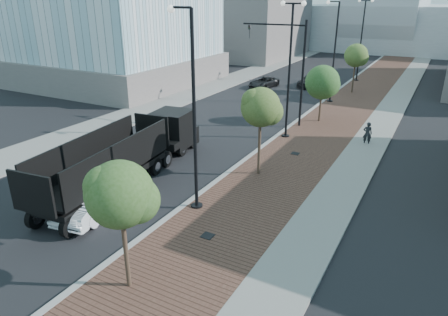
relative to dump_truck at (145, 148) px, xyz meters
The scene contains 23 objects.
sidewalk 28.55m from the dump_truck, 73.48° to the left, with size 7.00×140.00×0.12m, color #4C2D23.
concrete_strip 29.44m from the dump_truck, 68.43° to the left, with size 2.40×140.00×0.13m, color slate.
curb 27.76m from the dump_truck, 80.43° to the left, with size 0.30×140.00×0.14m, color gray.
west_sidewalk 28.63m from the dump_truck, 107.05° to the left, with size 4.00×140.00×0.12m, color slate.
dump_truck is the anchor object (origin of this frame).
white_sedan 5.24m from the dump_truck, 76.64° to the right, with size 1.71×4.90×1.62m, color silver.
dark_car_mid 24.88m from the dump_truck, 97.34° to the left, with size 1.93×4.18×1.16m, color black.
dark_car_far 27.99m from the dump_truck, 87.08° to the left, with size 1.98×4.88×1.42m, color black.
pedestrian 15.03m from the dump_truck, 44.92° to the left, with size 0.60×0.39×1.63m, color black.
streetlight_1 6.50m from the dump_truck, 27.46° to the right, with size 1.44×0.56×9.21m.
streetlight_2 11.27m from the dump_truck, 60.86° to the left, with size 1.72×0.56×9.28m.
streetlight_3 22.16m from the dump_truck, 76.56° to the left, with size 1.44×0.56×9.21m.
streetlight_4 33.94m from the dump_truck, 81.12° to the left, with size 1.72×0.56×9.28m.
traffic_mast 13.59m from the dump_truck, 70.75° to the left, with size 5.09×0.20×8.00m.
tree_0 10.92m from the dump_truck, 54.04° to the right, with size 2.29×2.23×4.79m.
tree_1 7.21m from the dump_truck, 20.77° to the left, with size 2.23×2.16×5.08m.
tree_2 15.80m from the dump_truck, 66.47° to the left, with size 2.69×2.69×4.60m.
tree_3 27.23m from the dump_truck, 76.65° to the left, with size 2.41×2.36×5.12m.
tower_podium 27.39m from the dump_truck, 135.06° to the left, with size 19.00×19.00×3.00m, color #68615E.
convention_center 72.55m from the dump_truck, 87.93° to the left, with size 50.00×30.00×50.00m.
commercial_block_nw 49.92m from the dump_truck, 108.00° to the left, with size 14.00×20.00×10.00m, color slate.
utility_cover_1 8.50m from the dump_truck, 33.55° to the right, with size 0.50×0.50×0.02m, color black.
utility_cover_2 9.53m from the dump_truck, 42.16° to the left, with size 0.50×0.50×0.02m, color black.
Camera 1 is at (10.04, -4.48, 9.53)m, focal length 32.40 mm.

